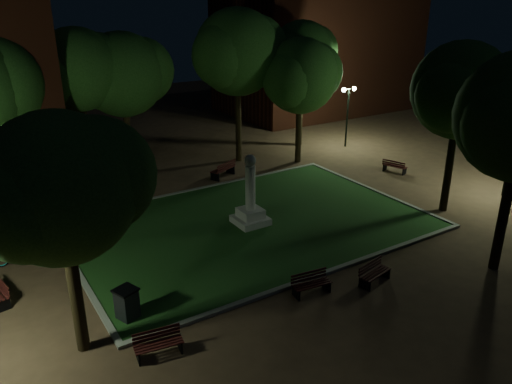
# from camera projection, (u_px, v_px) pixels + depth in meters

# --- Properties ---
(ground) EXTENTS (80.00, 80.00, 0.00)m
(ground) POSITION_uv_depth(u_px,v_px,m) (276.00, 242.00, 20.74)
(ground) COLOR #513826
(lawn) EXTENTS (15.00, 10.00, 0.08)m
(lawn) POSITION_uv_depth(u_px,v_px,m) (250.00, 224.00, 22.30)
(lawn) COLOR #20481A
(lawn) RESTS_ON ground
(lawn_kerb) EXTENTS (15.40, 10.40, 0.12)m
(lawn_kerb) POSITION_uv_depth(u_px,v_px,m) (250.00, 224.00, 22.29)
(lawn_kerb) COLOR slate
(lawn_kerb) RESTS_ON ground
(monument) EXTENTS (1.40, 1.40, 3.20)m
(monument) POSITION_uv_depth(u_px,v_px,m) (250.00, 205.00, 21.96)
(monument) COLOR #ACA69C
(monument) RESTS_ON lawn
(building_far) EXTENTS (16.00, 10.00, 12.00)m
(building_far) POSITION_uv_depth(u_px,v_px,m) (318.00, 40.00, 43.21)
(building_far) COLOR #411A0E
(building_far) RESTS_ON ground
(tree_west) EXTENTS (4.94, 4.03, 7.00)m
(tree_west) POSITION_uv_depth(u_px,v_px,m) (63.00, 188.00, 12.72)
(tree_west) COLOR black
(tree_west) RESTS_ON ground
(tree_north_wl) EXTENTS (5.04, 4.11, 8.22)m
(tree_north_wl) POSITION_uv_depth(u_px,v_px,m) (80.00, 70.00, 24.55)
(tree_north_wl) COLOR black
(tree_north_wl) RESTS_ON ground
(tree_north_er) EXTENTS (6.13, 5.01, 9.03)m
(tree_north_er) POSITION_uv_depth(u_px,v_px,m) (239.00, 52.00, 28.70)
(tree_north_er) COLOR black
(tree_north_er) RESTS_ON ground
(tree_ne) EXTENTS (5.38, 4.39, 7.42)m
(tree_ne) POSITION_uv_depth(u_px,v_px,m) (302.00, 76.00, 28.93)
(tree_ne) COLOR black
(tree_ne) RESTS_ON ground
(tree_east) EXTENTS (5.27, 4.30, 7.85)m
(tree_east) POSITION_uv_depth(u_px,v_px,m) (462.00, 90.00, 21.81)
(tree_east) COLOR black
(tree_east) RESTS_ON ground
(tree_far_north) EXTENTS (5.44, 4.44, 7.92)m
(tree_far_north) POSITION_uv_depth(u_px,v_px,m) (124.00, 75.00, 26.12)
(tree_far_north) COLOR black
(tree_far_north) RESTS_ON ground
(tree_extra) EXTENTS (5.07, 4.14, 8.18)m
(tree_extra) POSITION_uv_depth(u_px,v_px,m) (303.00, 53.00, 32.11)
(tree_extra) COLOR black
(tree_extra) RESTS_ON ground
(lamppost_ne) EXTENTS (1.18, 0.28, 4.01)m
(lamppost_ne) POSITION_uv_depth(u_px,v_px,m) (348.00, 105.00, 32.89)
(lamppost_ne) COLOR black
(lamppost_ne) RESTS_ON ground
(bench_near_left) EXTENTS (1.44, 0.66, 0.76)m
(bench_near_left) POSITION_uv_depth(u_px,v_px,m) (311.00, 284.00, 17.07)
(bench_near_left) COLOR black
(bench_near_left) RESTS_ON ground
(bench_near_right) EXTENTS (1.44, 0.74, 0.75)m
(bench_near_right) POSITION_uv_depth(u_px,v_px,m) (374.00, 273.00, 17.73)
(bench_near_right) COLOR black
(bench_near_right) RESTS_ON ground
(bench_west_near) EXTENTS (1.43, 0.67, 0.75)m
(bench_west_near) POSITION_uv_depth(u_px,v_px,m) (158.00, 344.00, 14.13)
(bench_west_near) COLOR black
(bench_west_near) RESTS_ON ground
(bench_right_side) EXTENTS (0.89, 1.45, 0.75)m
(bench_right_side) POSITION_uv_depth(u_px,v_px,m) (394.00, 167.00, 28.76)
(bench_right_side) COLOR black
(bench_right_side) RESTS_ON ground
(bench_far_side) EXTENTS (1.76, 1.21, 0.91)m
(bench_far_side) POSITION_uv_depth(u_px,v_px,m) (224.00, 170.00, 28.01)
(bench_far_side) COLOR black
(bench_far_side) RESTS_ON ground
(trash_bin) EXTENTS (0.83, 0.83, 1.10)m
(trash_bin) POSITION_uv_depth(u_px,v_px,m) (127.00, 304.00, 15.61)
(trash_bin) COLOR black
(trash_bin) RESTS_ON ground
(bicycle) EXTENTS (1.93, 0.93, 0.97)m
(bicycle) POSITION_uv_depth(u_px,v_px,m) (18.00, 252.00, 18.92)
(bicycle) COLOR black
(bicycle) RESTS_ON ground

